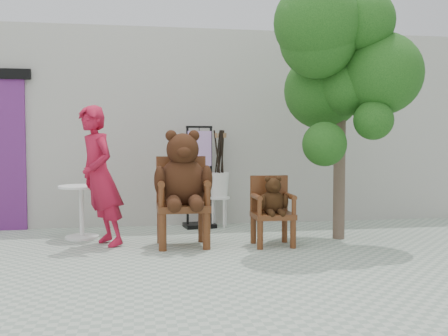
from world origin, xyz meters
The scene contains 9 objects.
ground_plane centered at (0.00, 0.00, 0.00)m, with size 60.00×60.00×0.00m, color #9DA896.
back_wall centered at (0.00, 3.10, 1.50)m, with size 9.00×1.00×3.00m, color #B1AFA6.
chair_big centered at (-0.26, 1.03, 0.80)m, with size 0.71×0.75×1.43m.
chair_small centered at (0.84, 0.89, 0.52)m, with size 0.49×0.47×0.86m.
person centered at (-1.26, 1.18, 0.86)m, with size 0.63×0.41×1.72m, color #A81430.
cafe_table centered at (-1.54, 1.76, 0.44)m, with size 0.60×0.60×0.70m.
display_stand centered at (0.11, 2.35, 0.58)m, with size 0.49×0.41×1.51m.
stool_bucket centered at (0.41, 2.35, 0.64)m, with size 0.32×0.32×1.45m.
tree centered at (1.70, 0.94, 2.29)m, with size 1.89×1.67×3.25m.
Camera 1 is at (-0.81, -5.38, 1.33)m, focal length 42.00 mm.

